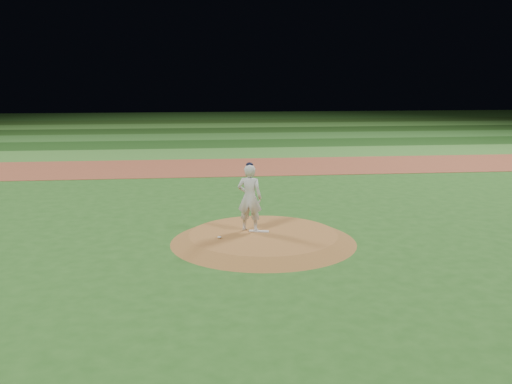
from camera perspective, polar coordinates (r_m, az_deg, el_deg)
name	(u,v)px	position (r m, az deg, el deg)	size (l,w,h in m)	color
ground	(263,242)	(17.00, 0.74, -4.99)	(120.00, 120.00, 0.00)	#26591D
infield_dirt_band	(232,167)	(30.62, -2.46, 2.52)	(70.00, 6.00, 0.02)	brown
outfield_stripe_0	(226,153)	(36.05, -3.05, 3.90)	(70.00, 5.00, 0.02)	#38742A
outfield_stripe_1	(222,144)	(41.00, -3.45, 4.84)	(70.00, 5.00, 0.02)	#183F14
outfield_stripe_2	(219,136)	(45.97, -3.77, 5.57)	(70.00, 5.00, 0.02)	#2C6223
outfield_stripe_3	(216,130)	(50.94, -4.02, 6.16)	(70.00, 5.00, 0.02)	#1B3E14
outfield_stripe_4	(214,125)	(55.91, -4.23, 6.65)	(70.00, 5.00, 0.02)	#3C7A2C
outfield_stripe_5	(212,121)	(60.89, -4.41, 7.06)	(70.00, 5.00, 0.02)	#244C18
pitchers_mound	(263,238)	(16.97, 0.74, -4.59)	(5.50, 5.50, 0.25)	#98612F
pitching_rubber	(259,231)	(17.14, 0.30, -3.93)	(0.60, 0.15, 0.03)	silver
rosin_bag	(219,237)	(16.48, -3.68, -4.53)	(0.12, 0.12, 0.07)	silver
pitcher_on_mound	(250,197)	(17.01, -0.64, -0.55)	(0.86, 0.70, 2.09)	silver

